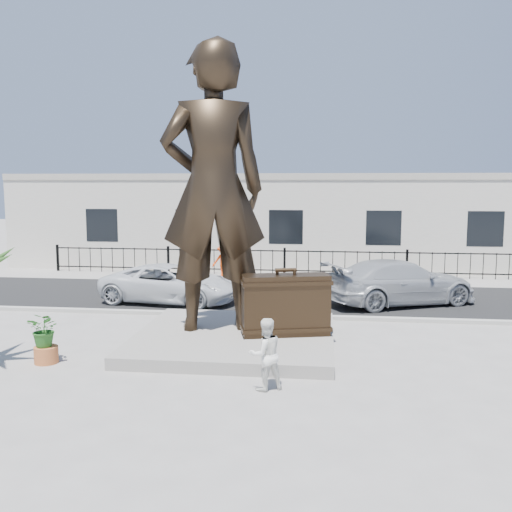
{
  "coord_description": "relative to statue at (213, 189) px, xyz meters",
  "views": [
    {
      "loc": [
        1.86,
        -13.14,
        4.27
      ],
      "look_at": [
        0.0,
        2.0,
        2.3
      ],
      "focal_mm": 40.0,
      "sensor_mm": 36.0,
      "label": 1
    }
  ],
  "objects": [
    {
      "name": "shrub",
      "position": [
        -3.57,
        -2.58,
        -3.29
      ],
      "size": [
        0.86,
        0.78,
        0.84
      ],
      "primitive_type": "imported",
      "rotation": [
        0.0,
        0.0,
        -0.17
      ],
      "color": "#245B1D",
      "rests_on": "planter"
    },
    {
      "name": "statue",
      "position": [
        0.0,
        0.0,
        0.0
      ],
      "size": [
        3.13,
        2.43,
        7.62
      ],
      "primitive_type": "imported",
      "rotation": [
        0.0,
        0.0,
        3.38
      ],
      "color": "black",
      "rests_on": "plinth"
    },
    {
      "name": "curb",
      "position": [
        1.14,
        2.62,
        -4.05
      ],
      "size": [
        40.0,
        0.25,
        0.12
      ],
      "primitive_type": "cube",
      "color": "#A5A399",
      "rests_on": "ground"
    },
    {
      "name": "car_white",
      "position": [
        -2.5,
        4.51,
        -3.42
      ],
      "size": [
        5.14,
        2.93,
        1.35
      ],
      "primitive_type": "imported",
      "rotation": [
        0.0,
        0.0,
        1.43
      ],
      "color": "silver",
      "rests_on": "street"
    },
    {
      "name": "fence",
      "position": [
        1.14,
        10.92,
        -3.51
      ],
      "size": [
        22.0,
        0.1,
        1.2
      ],
      "primitive_type": "cube",
      "color": "black",
      "rests_on": "ground"
    },
    {
      "name": "planter",
      "position": [
        -3.57,
        -2.58,
        -3.91
      ],
      "size": [
        0.56,
        0.56,
        0.4
      ],
      "primitive_type": "cylinder",
      "color": "#BA6131",
      "rests_on": "ground"
    },
    {
      "name": "far_sidewalk",
      "position": [
        1.14,
        10.12,
        -4.1
      ],
      "size": [
        40.0,
        2.5,
        0.02
      ],
      "primitive_type": "cube",
      "color": "#9E9991",
      "rests_on": "ground"
    },
    {
      "name": "suitcase",
      "position": [
        1.99,
        -0.42,
        -3.01
      ],
      "size": [
        2.37,
        1.26,
        1.59
      ],
      "primitive_type": "cube",
      "rotation": [
        0.0,
        0.0,
        0.25
      ],
      "color": "black",
      "rests_on": "plinth"
    },
    {
      "name": "worker",
      "position": [
        -1.53,
        9.76,
        -3.32
      ],
      "size": [
        1.06,
        0.69,
        1.53
      ],
      "primitive_type": "imported",
      "rotation": [
        0.0,
        0.0,
        -0.13
      ],
      "color": "#F4430C",
      "rests_on": "far_sidewalk"
    },
    {
      "name": "ground",
      "position": [
        1.14,
        -1.88,
        -4.11
      ],
      "size": [
        100.0,
        100.0,
        0.0
      ],
      "primitive_type": "plane",
      "color": "#9E9991",
      "rests_on": "ground"
    },
    {
      "name": "car_silver",
      "position": [
        5.63,
        5.21,
        -3.31
      ],
      "size": [
        5.82,
        4.24,
        1.57
      ],
      "primitive_type": "imported",
      "rotation": [
        0.0,
        0.0,
        2.0
      ],
      "color": "#A7AAAC",
      "rests_on": "street"
    },
    {
      "name": "street",
      "position": [
        1.14,
        6.12,
        -4.1
      ],
      "size": [
        40.0,
        7.0,
        0.01
      ],
      "primitive_type": "cube",
      "color": "black",
      "rests_on": "ground"
    },
    {
      "name": "plinth",
      "position": [
        0.64,
        -0.38,
        -3.96
      ],
      "size": [
        5.2,
        5.2,
        0.3
      ],
      "primitive_type": "cube",
      "color": "gray",
      "rests_on": "ground"
    },
    {
      "name": "building",
      "position": [
        1.14,
        15.12,
        -1.91
      ],
      "size": [
        28.0,
        7.0,
        4.4
      ],
      "primitive_type": "cube",
      "color": "silver",
      "rests_on": "ground"
    },
    {
      "name": "tourist",
      "position": [
        1.8,
        -3.7,
        -3.35
      ],
      "size": [
        0.92,
        0.86,
        1.52
      ],
      "primitive_type": "imported",
      "rotation": [
        0.0,
        0.0,
        3.65
      ],
      "color": "white",
      "rests_on": "ground"
    }
  ]
}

